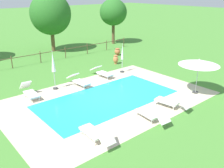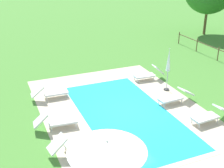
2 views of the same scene
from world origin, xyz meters
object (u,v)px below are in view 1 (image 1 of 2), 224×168
(patio_umbrella_open_foreground, at_px, (199,62))
(terracotta_urn_near_fence, at_px, (117,52))
(sun_lounger_south_mid, at_px, (172,102))
(patio_umbrella_closed_row_mid_west, at_px, (122,55))
(sun_lounger_north_near_steps, at_px, (30,91))
(sun_lounger_north_end, at_px, (152,114))
(tree_west_mid, at_px, (113,12))
(sun_lounger_south_near_corner, at_px, (102,72))
(patio_umbrella_closed_row_west, at_px, (53,65))
(terracotta_urn_by_tree, at_px, (116,59))
(sun_lounger_north_far, at_px, (79,80))
(tree_far_west, at_px, (51,14))
(sun_lounger_north_mid, at_px, (96,133))

(patio_umbrella_open_foreground, bearing_deg, terracotta_urn_near_fence, 76.35)
(sun_lounger_south_mid, relative_size, patio_umbrella_closed_row_mid_west, 0.91)
(sun_lounger_north_near_steps, bearing_deg, sun_lounger_north_end, -62.59)
(sun_lounger_south_mid, bearing_deg, tree_west_mid, 59.98)
(sun_lounger_north_end, distance_m, sun_lounger_south_mid, 1.95)
(sun_lounger_north_end, height_order, sun_lounger_south_mid, sun_lounger_north_end)
(sun_lounger_south_near_corner, bearing_deg, sun_lounger_north_end, -108.17)
(patio_umbrella_closed_row_west, relative_size, terracotta_urn_by_tree, 3.24)
(sun_lounger_north_far, height_order, patio_umbrella_closed_row_mid_west, patio_umbrella_closed_row_mid_west)
(sun_lounger_north_near_steps, height_order, tree_far_west, tree_far_west)
(sun_lounger_south_near_corner, relative_size, sun_lounger_south_mid, 1.02)
(terracotta_urn_by_tree, distance_m, tree_west_mid, 9.29)
(sun_lounger_north_near_steps, distance_m, patio_umbrella_open_foreground, 10.40)
(sun_lounger_north_mid, bearing_deg, terracotta_urn_by_tree, 44.69)
(sun_lounger_north_near_steps, distance_m, terracotta_urn_by_tree, 8.87)
(sun_lounger_north_end, bearing_deg, sun_lounger_south_near_corner, 71.83)
(sun_lounger_north_end, bearing_deg, patio_umbrella_closed_row_mid_west, 58.32)
(sun_lounger_north_end, bearing_deg, patio_umbrella_closed_row_west, 103.45)
(tree_far_west, distance_m, tree_west_mid, 7.45)
(patio_umbrella_open_foreground, xyz_separation_m, terracotta_urn_near_fence, (2.49, 10.27, -1.62))
(sun_lounger_south_near_corner, bearing_deg, tree_west_mid, 45.49)
(patio_umbrella_open_foreground, distance_m, tree_west_mid, 16.07)
(sun_lounger_south_near_corner, xyz_separation_m, terracotta_urn_by_tree, (2.97, 1.86, 0.06))
(sun_lounger_north_near_steps, xyz_separation_m, tree_west_mid, (14.15, 8.76, 3.25))
(sun_lounger_north_near_steps, xyz_separation_m, sun_lounger_south_mid, (5.38, -6.40, -0.01))
(sun_lounger_north_end, bearing_deg, tree_far_west, 78.58)
(terracotta_urn_near_fence, bearing_deg, sun_lounger_north_far, -149.09)
(sun_lounger_north_mid, bearing_deg, terracotta_urn_near_fence, 44.91)
(patio_umbrella_closed_row_mid_west, bearing_deg, sun_lounger_south_mid, -108.60)
(patio_umbrella_open_foreground, distance_m, patio_umbrella_closed_row_mid_west, 6.14)
(sun_lounger_north_far, height_order, sun_lounger_north_end, sun_lounger_north_end)
(sun_lounger_north_far, xyz_separation_m, patio_umbrella_closed_row_mid_west, (4.17, 0.22, 1.02))
(sun_lounger_north_far, distance_m, tree_west_mid, 14.44)
(sun_lounger_north_far, bearing_deg, terracotta_urn_near_fence, 30.91)
(patio_umbrella_closed_row_mid_west, height_order, tree_far_west, tree_far_west)
(terracotta_urn_by_tree, height_order, tree_west_mid, tree_west_mid)
(sun_lounger_south_near_corner, bearing_deg, patio_umbrella_closed_row_mid_west, -5.64)
(patio_umbrella_open_foreground, bearing_deg, terracotta_urn_by_tree, 87.30)
(terracotta_urn_near_fence, relative_size, tree_far_west, 0.12)
(sun_lounger_north_end, height_order, patio_umbrella_open_foreground, patio_umbrella_open_foreground)
(sun_lounger_north_end, xyz_separation_m, sun_lounger_south_near_corner, (2.23, 6.79, -0.02))
(tree_west_mid, bearing_deg, sun_lounger_north_mid, -132.68)
(sun_lounger_north_near_steps, height_order, sun_lounger_north_far, sun_lounger_north_near_steps)
(terracotta_urn_near_fence, xyz_separation_m, terracotta_urn_by_tree, (-2.11, -2.17, 0.05))
(patio_umbrella_closed_row_west, relative_size, tree_far_west, 0.43)
(sun_lounger_south_mid, relative_size, patio_umbrella_closed_row_west, 0.81)
(tree_far_west, height_order, tree_west_mid, tree_far_west)
(patio_umbrella_closed_row_west, height_order, tree_west_mid, tree_west_mid)
(sun_lounger_north_mid, height_order, sun_lounger_north_end, sun_lounger_north_end)
(patio_umbrella_open_foreground, relative_size, terracotta_urn_by_tree, 3.12)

